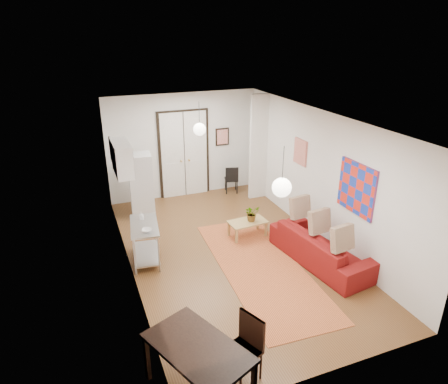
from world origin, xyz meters
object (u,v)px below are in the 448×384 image
object	(u,v)px
fridge	(141,185)
black_side_chair	(230,176)
kitchen_counter	(145,238)
dining_table	(198,352)
sofa	(321,247)
coffee_table	(248,223)
dining_chair_near	(238,342)
dining_chair_far	(238,342)

from	to	relation	value
fridge	black_side_chair	world-z (taller)	fridge
kitchen_counter	black_side_chair	world-z (taller)	kitchen_counter
dining_table	sofa	bearing A→B (deg)	32.71
dining_table	coffee_table	bearing A→B (deg)	57.10
dining_chair_near	coffee_table	bearing A→B (deg)	130.41
dining_chair_far	fridge	bearing A→B (deg)	159.26
dining_chair_near	dining_chair_far	size ratio (longest dim) A/B	1.00
dining_table	black_side_chair	bearing A→B (deg)	64.44
dining_chair_far	black_side_chair	world-z (taller)	dining_chair_far
sofa	coffee_table	world-z (taller)	sofa
fridge	dining_chair_near	distance (m)	5.67
kitchen_counter	fridge	distance (m)	2.32
coffee_table	dining_chair_near	distance (m)	4.00
kitchen_counter	coffee_table	bearing A→B (deg)	12.39
coffee_table	fridge	distance (m)	2.94
dining_chair_far	sofa	bearing A→B (deg)	103.63
coffee_table	kitchen_counter	distance (m)	2.39
coffee_table	dining_chair_near	world-z (taller)	dining_chair_near
black_side_chair	sofa	bearing A→B (deg)	109.29
coffee_table	black_side_chair	world-z (taller)	black_side_chair
sofa	kitchen_counter	distance (m)	3.60
kitchen_counter	dining_table	bearing A→B (deg)	-81.95
dining_chair_far	coffee_table	bearing A→B (deg)	130.41
kitchen_counter	fridge	xyz separation A→B (m)	(0.36, 2.27, 0.29)
coffee_table	dining_chair_near	bearing A→B (deg)	-116.41
dining_table	dining_chair_far	xyz separation A→B (m)	(0.60, 0.10, -0.13)
kitchen_counter	dining_chair_near	world-z (taller)	dining_chair_near
coffee_table	fridge	size ratio (longest dim) A/B	0.56
coffee_table	dining_chair_far	world-z (taller)	dining_chair_far
dining_table	black_side_chair	xyz separation A→B (m)	(3.05, 6.37, -0.22)
sofa	fridge	distance (m)	4.71
dining_chair_near	kitchen_counter	bearing A→B (deg)	166.90
fridge	kitchen_counter	bearing A→B (deg)	-93.57
dining_chair_far	kitchen_counter	bearing A→B (deg)	166.90
kitchen_counter	black_side_chair	distance (m)	4.20
dining_chair_near	black_side_chair	world-z (taller)	dining_chair_near
sofa	coffee_table	size ratio (longest dim) A/B	2.60
kitchen_counter	dining_chair_near	distance (m)	3.45
dining_chair_far	black_side_chair	xyz separation A→B (m)	(2.45, 6.28, -0.09)
fridge	coffee_table	bearing A→B (deg)	-40.50
kitchen_counter	dining_chair_near	size ratio (longest dim) A/B	1.19
sofa	fridge	bearing A→B (deg)	31.27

